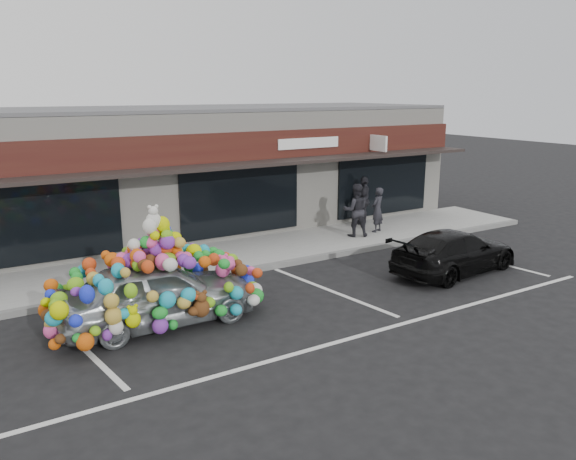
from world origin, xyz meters
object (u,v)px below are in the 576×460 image
toy_car (157,285)px  pedestrian_a (377,210)px  black_sedan (455,252)px  pedestrian_c (364,200)px  pedestrian_b (356,210)px

toy_car → pedestrian_a: 9.51m
black_sedan → pedestrian_c: pedestrian_c is taller
pedestrian_b → pedestrian_c: size_ratio=1.02×
pedestrian_a → pedestrian_b: 1.02m
pedestrian_b → pedestrian_a: bearing=-149.4°
toy_car → black_sedan: size_ratio=1.09×
pedestrian_a → pedestrian_b: bearing=-17.8°
pedestrian_b → pedestrian_c: 1.86m
pedestrian_b → pedestrian_c: pedestrian_b is taller
black_sedan → pedestrian_a: (0.79, 4.20, 0.33)m
toy_car → black_sedan: toy_car is taller
pedestrian_a → pedestrian_b: pedestrian_b is taller
black_sedan → pedestrian_a: size_ratio=2.65×
toy_car → pedestrian_b: (7.86, 3.31, 0.16)m
pedestrian_c → toy_car: bearing=-19.7°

